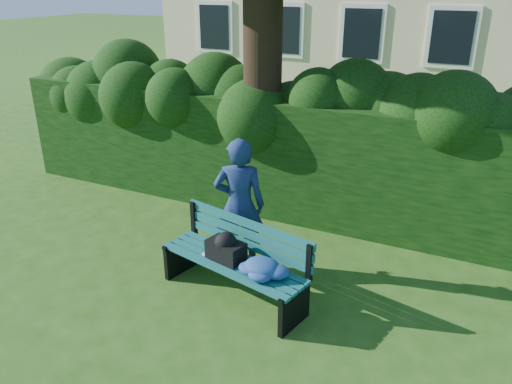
% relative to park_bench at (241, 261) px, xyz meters
% --- Properties ---
extents(ground, '(80.00, 80.00, 0.00)m').
position_rel_park_bench_xyz_m(ground, '(-0.24, 0.29, -0.50)').
color(ground, '#2A5415').
rests_on(ground, ground).
extents(hedge, '(10.00, 1.00, 1.80)m').
position_rel_park_bench_xyz_m(hedge, '(-0.24, 2.49, 0.40)').
color(hedge, black).
rests_on(hedge, ground).
extents(park_bench, '(1.89, 0.95, 0.89)m').
position_rel_park_bench_xyz_m(park_bench, '(0.00, 0.00, 0.00)').
color(park_bench, '#104F50').
rests_on(park_bench, ground).
extents(man_reading, '(0.73, 0.61, 1.72)m').
position_rel_park_bench_xyz_m(man_reading, '(-0.33, 0.62, 0.36)').
color(man_reading, navy).
rests_on(man_reading, ground).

